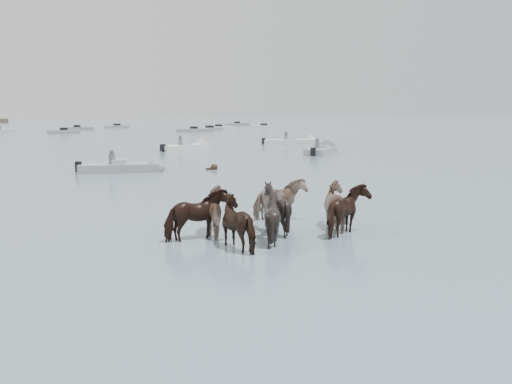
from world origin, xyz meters
TOP-DOWN VIEW (x-y plane):
  - ground at (0.00, 0.00)m, footprint 400.00×400.00m
  - pony_herd at (1.97, 1.34)m, footprint 6.15×4.13m
  - swimming_pony at (7.91, 17.44)m, footprint 0.72×0.44m
  - motorboat_b at (3.39, 18.81)m, footprint 5.17×3.07m
  - motorboat_c at (13.18, 32.61)m, footprint 5.74×3.47m
  - motorboat_d at (20.77, 23.48)m, footprint 4.75×4.10m
  - motorboat_e at (25.52, 34.13)m, footprint 6.00×3.34m

SIDE VIEW (x-z plane):
  - ground at x=0.00m, z-range 0.00..0.00m
  - swimming_pony at x=7.91m, z-range -0.12..0.32m
  - motorboat_e at x=25.52m, z-range -0.74..1.18m
  - motorboat_c at x=13.18m, z-range -0.73..1.19m
  - motorboat_b at x=3.39m, z-range -0.73..1.19m
  - motorboat_d at x=20.77m, z-range -0.73..1.19m
  - pony_herd at x=1.97m, z-range -0.15..1.42m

